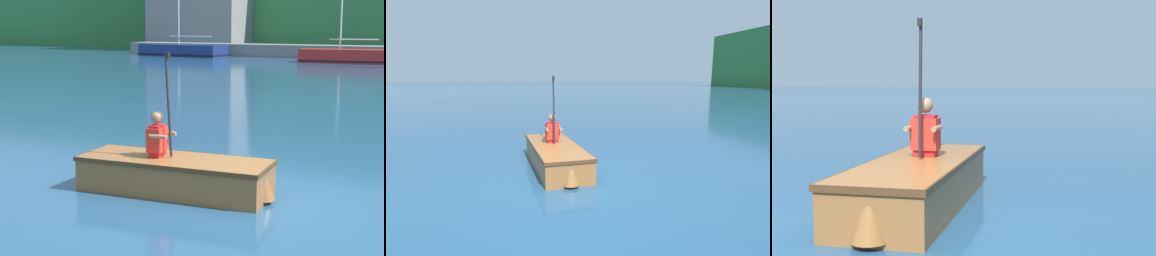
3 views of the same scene
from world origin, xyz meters
The scene contains 3 objects.
ground_plane centered at (0.00, 0.00, 0.00)m, with size 300.00×300.00×0.00m, color navy.
rowboat_foreground centered at (-1.08, -0.16, 0.28)m, with size 2.85×1.26×0.49m.
person_paddler centered at (-1.37, -0.19, 0.79)m, with size 0.36×0.38×1.46m.
Camera 2 is at (5.16, -0.78, 1.91)m, focal length 28.00 mm.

